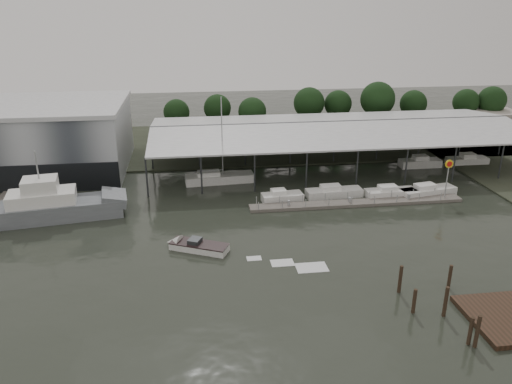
{
  "coord_description": "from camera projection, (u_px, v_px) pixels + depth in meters",
  "views": [
    {
      "loc": [
        -5.91,
        -47.51,
        24.53
      ],
      "look_at": [
        1.78,
        9.74,
        2.5
      ],
      "focal_mm": 35.0,
      "sensor_mm": 36.0,
      "label": 1
    }
  ],
  "objects": [
    {
      "name": "distant_commercial_buildings",
      "position": [
        511.0,
        121.0,
        101.55
      ],
      "size": [
        22.0,
        8.0,
        4.0
      ],
      "color": "#A1988E",
      "rests_on": "ground"
    },
    {
      "name": "moored_cruiser_3",
      "position": [
        428.0,
        191.0,
        67.44
      ],
      "size": [
        8.09,
        3.62,
        1.7
      ],
      "rotation": [
        0.0,
        0.0,
        0.19
      ],
      "color": "white",
      "rests_on": "ground"
    },
    {
      "name": "shell_fuel_sign",
      "position": [
        448.0,
        172.0,
        64.69
      ],
      "size": [
        1.1,
        0.18,
        5.55
      ],
      "color": "#95989B",
      "rests_on": "ground"
    },
    {
      "name": "covered_boat_shed",
      "position": [
        335.0,
        126.0,
        79.34
      ],
      "size": [
        58.24,
        24.0,
        6.96
      ],
      "color": "silver",
      "rests_on": "ground"
    },
    {
      "name": "floating_dock",
      "position": [
        357.0,
        203.0,
        64.53
      ],
      "size": [
        28.0,
        2.0,
        1.4
      ],
      "color": "slate",
      "rests_on": "ground"
    },
    {
      "name": "land_strip_far",
      "position": [
        223.0,
        143.0,
        92.33
      ],
      "size": [
        140.0,
        30.0,
        0.3
      ],
      "color": "#32382A",
      "rests_on": "ground"
    },
    {
      "name": "mooring_pilings",
      "position": [
        441.0,
        305.0,
        41.39
      ],
      "size": [
        5.2,
        8.51,
        3.38
      ],
      "color": "#382A1C",
      "rests_on": "ground"
    },
    {
      "name": "horizon_tree_line",
      "position": [
        350.0,
        104.0,
        98.5
      ],
      "size": [
        69.31,
        9.63,
        10.13
      ],
      "color": "black",
      "rests_on": "ground"
    },
    {
      "name": "trawler_dock",
      "position": [
        1.0,
        209.0,
        62.62
      ],
      "size": [
        3.0,
        18.0,
        0.5
      ],
      "color": "slate",
      "rests_on": "ground"
    },
    {
      "name": "speedboat_underway",
      "position": [
        194.0,
        246.0,
        52.75
      ],
      "size": [
        16.71,
        9.04,
        2.0
      ],
      "rotation": [
        0.0,
        0.0,
        2.69
      ],
      "color": "white",
      "rests_on": "ground"
    },
    {
      "name": "storage_warehouse",
      "position": [
        45.0,
        137.0,
        75.84
      ],
      "size": [
        24.5,
        20.5,
        10.5
      ],
      "color": "#ACB1B7",
      "rests_on": "ground"
    },
    {
      "name": "white_sailboat",
      "position": [
        219.0,
        178.0,
        72.28
      ],
      "size": [
        10.02,
        3.29,
        12.62
      ],
      "rotation": [
        0.0,
        0.0,
        0.07
      ],
      "color": "white",
      "rests_on": "ground"
    },
    {
      "name": "grey_trawler",
      "position": [
        53.0,
        206.0,
        59.99
      ],
      "size": [
        17.35,
        6.91,
        8.84
      ],
      "rotation": [
        0.0,
        0.0,
        0.15
      ],
      "color": "slate",
      "rests_on": "ground"
    },
    {
      "name": "moored_cruiser_1",
      "position": [
        333.0,
        192.0,
        67.05
      ],
      "size": [
        7.66,
        2.53,
        1.7
      ],
      "rotation": [
        0.0,
        0.0,
        0.04
      ],
      "color": "white",
      "rests_on": "ground"
    },
    {
      "name": "moored_cruiser_2",
      "position": [
        390.0,
        193.0,
        66.92
      ],
      "size": [
        6.95,
        2.43,
        1.7
      ],
      "rotation": [
        0.0,
        0.0,
        0.03
      ],
      "color": "white",
      "rests_on": "ground"
    },
    {
      "name": "moored_cruiser_0",
      "position": [
        282.0,
        197.0,
        65.46
      ],
      "size": [
        5.52,
        2.64,
        1.7
      ],
      "rotation": [
        0.0,
        0.0,
        0.08
      ],
      "color": "white",
      "rests_on": "ground"
    },
    {
      "name": "ground",
      "position": [
        252.0,
        247.0,
        53.47
      ],
      "size": [
        200.0,
        200.0,
        0.0
      ],
      "primitive_type": "plane",
      "color": "#272C24",
      "rests_on": "ground"
    }
  ]
}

